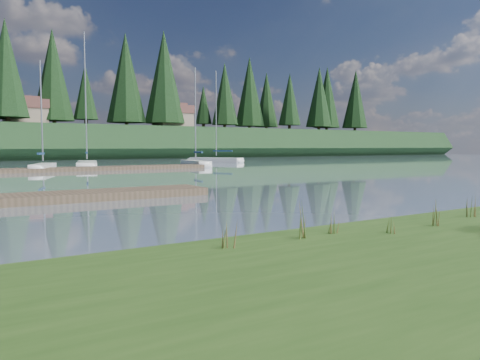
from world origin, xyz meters
TOP-DOWN VIEW (x-y plane):
  - ground at (0.00, 30.00)m, footprint 200.00×200.00m
  - dock_far at (2.00, 30.00)m, footprint 26.00×2.20m
  - sailboat_bg_2 at (1.91, 32.04)m, footprint 3.11×5.79m
  - sailboat_bg_3 at (6.34, 35.96)m, footprint 3.79×8.62m
  - sailboat_bg_4 at (16.10, 33.24)m, footprint 2.18×6.61m
  - sailboat_bg_5 at (23.31, 42.58)m, footprint 4.94×7.79m
  - weed_0 at (0.29, -2.30)m, footprint 0.17×0.14m
  - weed_1 at (1.07, -2.28)m, footprint 0.17×0.14m
  - weed_2 at (3.41, -2.79)m, footprint 0.17×0.14m
  - weed_3 at (-1.22, -2.30)m, footprint 0.17×0.14m
  - weed_4 at (2.05, -2.85)m, footprint 0.17×0.14m
  - weed_5 at (5.20, -2.44)m, footprint 0.17×0.14m
  - mud_lip at (0.00, -1.60)m, footprint 60.00×0.50m
  - conifer_4 at (3.00, 66.00)m, footprint 6.16×6.16m
  - conifer_5 at (15.00, 70.00)m, footprint 3.96×3.96m
  - conifer_6 at (28.00, 68.00)m, footprint 7.04×7.04m
  - conifer_7 at (42.00, 71.00)m, footprint 5.28×5.28m
  - conifer_8 at (55.00, 67.00)m, footprint 4.62×4.62m
  - conifer_9 at (68.00, 70.00)m, footprint 5.94×5.94m
  - house_1 at (6.00, 71.00)m, footprint 6.30×5.30m
  - house_2 at (30.00, 69.00)m, footprint 6.30×5.30m

SIDE VIEW (x-z plane):
  - ground at x=0.00m, z-range 0.00..0.00m
  - mud_lip at x=0.00m, z-range 0.00..0.14m
  - dock_far at x=2.00m, z-range 0.00..0.30m
  - sailboat_bg_5 at x=23.31m, z-range -5.35..5.99m
  - sailboat_bg_3 at x=6.34m, z-range -5.88..6.53m
  - sailboat_bg_4 at x=16.10m, z-range -4.55..5.20m
  - sailboat_bg_2 at x=1.91m, z-range -4.12..4.79m
  - weed_4 at x=2.05m, z-range 0.32..0.70m
  - weed_3 at x=-1.22m, z-range 0.31..0.78m
  - weed_1 at x=1.07m, z-range 0.31..0.78m
  - weed_5 at x=5.20m, z-range 0.31..0.86m
  - weed_2 at x=3.41m, z-range 0.30..0.94m
  - weed_0 at x=0.29m, z-range 0.29..1.01m
  - house_1 at x=6.00m, z-range 4.99..9.64m
  - house_2 at x=30.00m, z-range 4.99..9.64m
  - conifer_5 at x=15.00m, z-range 5.65..16.00m
  - conifer_8 at x=55.00m, z-range 5.62..17.40m
  - conifer_7 at x=42.00m, z-range 5.59..18.79m
  - conifer_9 at x=68.00m, z-range 5.55..20.18m
  - conifer_4 at x=3.00m, z-range 5.54..20.64m
  - conifer_6 at x=28.00m, z-range 5.49..22.49m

